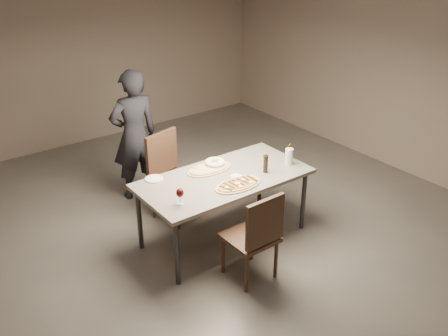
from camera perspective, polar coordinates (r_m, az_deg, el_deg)
room at (r=4.91m, az=0.00°, el=5.77°), size 7.00×7.00×7.00m
dining_table at (r=5.20m, az=0.00°, el=-1.55°), size 1.80×0.90×0.75m
zucchini_pizza at (r=4.99m, az=1.63°, el=-1.86°), size 0.53×0.29×0.05m
ham_pizza at (r=5.31m, az=-1.68°, el=-0.06°), size 0.52×0.29×0.04m
bread_basket at (r=5.36m, az=-1.04°, el=0.56°), size 0.21×0.21×0.08m
oil_dish at (r=5.15m, az=1.41°, el=-1.00°), size 0.12×0.12×0.01m
pepper_mill_left at (r=5.23m, az=4.78°, el=0.52°), size 0.06×0.06×0.22m
pepper_mill_right at (r=5.56m, az=7.47°, el=1.81°), size 0.05×0.05×0.19m
carafe at (r=5.45m, az=7.44°, el=1.31°), size 0.09×0.09×0.18m
wine_glass at (r=4.63m, az=-5.06°, el=-2.90°), size 0.07×0.07×0.17m
side_plate at (r=5.16m, az=-7.99°, el=-1.23°), size 0.19×0.19×0.01m
chair_near at (r=4.67m, az=3.69°, el=-7.48°), size 0.45×0.45×0.94m
chair_far at (r=5.74m, az=-6.19°, el=-0.33°), size 0.58×0.58×1.01m
diner at (r=6.12m, az=-10.22°, el=3.69°), size 0.63×0.44×1.63m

